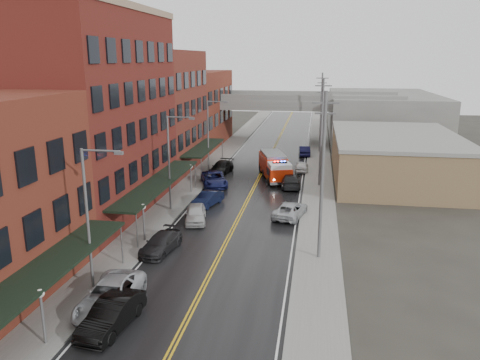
{
  "coord_description": "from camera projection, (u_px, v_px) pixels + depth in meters",
  "views": [
    {
      "loc": [
        6.69,
        -16.9,
        14.1
      ],
      "look_at": [
        -0.23,
        24.96,
        3.0
      ],
      "focal_mm": 35.0,
      "sensor_mm": 36.0,
      "label": 1
    }
  ],
  "objects": [
    {
      "name": "parked_car_left_4",
      "position": [
        196.0,
        214.0,
        41.37
      ],
      "size": [
        2.67,
        4.67,
        1.5
      ],
      "primitive_type": "imported",
      "rotation": [
        0.0,
        0.0,
        0.22
      ],
      "color": "#B9B9B9",
      "rests_on": "ground"
    },
    {
      "name": "parked_car_left_7",
      "position": [
        221.0,
        167.0,
        58.77
      ],
      "size": [
        2.71,
        5.38,
        1.5
      ],
      "primitive_type": "imported",
      "rotation": [
        0.0,
        0.0,
        -0.12
      ],
      "color": "black",
      "rests_on": "ground"
    },
    {
      "name": "street_lamp_0",
      "position": [
        91.0,
        211.0,
        28.11
      ],
      "size": [
        2.64,
        0.22,
        9.0
      ],
      "color": "#59595B",
      "rests_on": "ground"
    },
    {
      "name": "curb_left",
      "position": [
        198.0,
        193.0,
        50.26
      ],
      "size": [
        0.3,
        160.0,
        0.15
      ],
      "primitive_type": "cube",
      "color": "gray",
      "rests_on": "ground"
    },
    {
      "name": "utility_pole_2",
      "position": [
        321.0,
        111.0,
        70.52
      ],
      "size": [
        1.8,
        0.24,
        12.0
      ],
      "color": "#59595B",
      "rests_on": "ground"
    },
    {
      "name": "brick_building_b",
      "position": [
        95.0,
        116.0,
        42.53
      ],
      "size": [
        9.0,
        20.0,
        18.0
      ],
      "primitive_type": "cube",
      "color": "maroon",
      "rests_on": "ground"
    },
    {
      "name": "street_lamp_2",
      "position": [
        210.0,
        131.0,
        58.66
      ],
      "size": [
        2.64,
        0.22,
        9.0
      ],
      "color": "#59595B",
      "rests_on": "ground"
    },
    {
      "name": "parked_car_left_6",
      "position": [
        214.0,
        179.0,
        52.97
      ],
      "size": [
        4.36,
        6.24,
        1.58
      ],
      "primitive_type": "imported",
      "rotation": [
        0.0,
        0.0,
        0.34
      ],
      "color": "#121645",
      "rests_on": "ground"
    },
    {
      "name": "parked_car_left_3",
      "position": [
        161.0,
        243.0,
        34.96
      ],
      "size": [
        2.53,
        4.9,
        1.36
      ],
      "primitive_type": "imported",
      "rotation": [
        0.0,
        0.0,
        -0.14
      ],
      "color": "black",
      "rests_on": "ground"
    },
    {
      "name": "road",
      "position": [
        250.0,
        196.0,
        49.39
      ],
      "size": [
        11.0,
        160.0,
        0.02
      ],
      "primitive_type": "cube",
      "color": "black",
      "rests_on": "ground"
    },
    {
      "name": "fire_truck",
      "position": [
        275.0,
        166.0,
        55.74
      ],
      "size": [
        4.99,
        8.56,
        2.98
      ],
      "rotation": [
        0.0,
        0.0,
        0.28
      ],
      "color": "red",
      "rests_on": "ground"
    },
    {
      "name": "globe_lamp_0",
      "position": [
        41.0,
        304.0,
        23.09
      ],
      "size": [
        0.44,
        0.44,
        3.12
      ],
      "color": "#59595B",
      "rests_on": "ground"
    },
    {
      "name": "parked_car_right_1",
      "position": [
        290.0,
        180.0,
        52.57
      ],
      "size": [
        2.69,
        5.56,
        1.56
      ],
      "primitive_type": "imported",
      "rotation": [
        0.0,
        0.0,
        3.24
      ],
      "color": "black",
      "rests_on": "ground"
    },
    {
      "name": "brick_building_c",
      "position": [
        159.0,
        111.0,
        59.61
      ],
      "size": [
        9.0,
        15.0,
        15.0
      ],
      "primitive_type": "cube",
      "color": "maroon",
      "rests_on": "ground"
    },
    {
      "name": "parked_car_left_2",
      "position": [
        111.0,
        296.0,
        26.92
      ],
      "size": [
        3.05,
        6.08,
        1.65
      ],
      "primitive_type": "imported",
      "rotation": [
        0.0,
        0.0,
        0.05
      ],
      "color": "#ADB0B5",
      "rests_on": "ground"
    },
    {
      "name": "brick_building_far",
      "position": [
        194.0,
        109.0,
        76.7
      ],
      "size": [
        9.0,
        20.0,
        12.0
      ],
      "primitive_type": "cube",
      "color": "maroon",
      "rests_on": "ground"
    },
    {
      "name": "sidewalk_right",
      "position": [
        320.0,
        198.0,
        48.22
      ],
      "size": [
        3.0,
        160.0,
        0.15
      ],
      "primitive_type": "cube",
      "color": "slate",
      "rests_on": "ground"
    },
    {
      "name": "sidewalk_left",
      "position": [
        183.0,
        192.0,
        50.52
      ],
      "size": [
        3.0,
        160.0,
        0.15
      ],
      "primitive_type": "cube",
      "color": "slate",
      "rests_on": "ground"
    },
    {
      "name": "tan_building",
      "position": [
        395.0,
        158.0,
        55.77
      ],
      "size": [
        14.0,
        22.0,
        5.0
      ],
      "primitive_type": "cube",
      "color": "olive",
      "rests_on": "ground"
    },
    {
      "name": "globe_lamp_1",
      "position": [
        143.0,
        214.0,
        36.45
      ],
      "size": [
        0.44,
        0.44,
        3.12
      ],
      "color": "#59595B",
      "rests_on": "ground"
    },
    {
      "name": "parked_car_left_5",
      "position": [
        208.0,
        199.0,
        45.88
      ],
      "size": [
        2.63,
        4.48,
        1.39
      ],
      "primitive_type": "imported",
      "rotation": [
        0.0,
        0.0,
        -0.29
      ],
      "color": "black",
      "rests_on": "ground"
    },
    {
      "name": "right_far_block",
      "position": [
        381.0,
        116.0,
        83.71
      ],
      "size": [
        18.0,
        30.0,
        8.0
      ],
      "primitive_type": "cube",
      "color": "slate",
      "rests_on": "ground"
    },
    {
      "name": "parked_car_right_2",
      "position": [
        302.0,
        166.0,
        59.7
      ],
      "size": [
        1.66,
        4.0,
        1.35
      ],
      "primitive_type": "imported",
      "rotation": [
        0.0,
        0.0,
        3.16
      ],
      "color": "white",
      "rests_on": "ground"
    },
    {
      "name": "awning_0",
      "position": [
        42.0,
        272.0,
        25.0
      ],
      "size": [
        2.6,
        16.0,
        3.09
      ],
      "color": "black",
      "rests_on": "ground"
    },
    {
      "name": "parked_car_right_0",
      "position": [
        290.0,
        210.0,
        42.57
      ],
      "size": [
        3.4,
        5.39,
        1.39
      ],
      "primitive_type": "imported",
      "rotation": [
        0.0,
        0.0,
        2.91
      ],
      "color": "#ABAFB4",
      "rests_on": "ground"
    },
    {
      "name": "parked_car_left_1",
      "position": [
        112.0,
        315.0,
        24.98
      ],
      "size": [
        2.24,
        5.03,
        1.6
      ],
      "primitive_type": "imported",
      "rotation": [
        0.0,
        0.0,
        -0.11
      ],
      "color": "black",
      "rests_on": "ground"
    },
    {
      "name": "awning_1",
      "position": [
        159.0,
        182.0,
        43.13
      ],
      "size": [
        2.6,
        18.0,
        3.09
      ],
      "color": "black",
      "rests_on": "ground"
    },
    {
      "name": "awning_2",
      "position": [
        204.0,
        148.0,
        59.84
      ],
      "size": [
        2.6,
        13.0,
        3.09
      ],
      "color": "black",
      "rests_on": "ground"
    },
    {
      "name": "parked_car_right_3",
      "position": [
        304.0,
        151.0,
        69.46
      ],
      "size": [
        1.91,
        4.58,
        1.47
      ],
      "primitive_type": "imported",
      "rotation": [
        0.0,
        0.0,
        3.22
      ],
      "color": "black",
      "rests_on": "ground"
    },
    {
      "name": "curb_right",
      "position": [
        304.0,
        197.0,
        48.48
      ],
      "size": [
        0.3,
        160.0,
        0.15
      ],
      "primitive_type": "cube",
      "color": "gray",
      "rests_on": "ground"
    },
    {
      "name": "utility_pole_0",
      "position": [
        322.0,
        174.0,
        32.34
      ],
      "size": [
        1.8,
        0.24,
        12.0
      ],
      "color": "#59595B",
      "rests_on": "ground"
    },
    {
      "name": "utility_pole_1",
      "position": [
        321.0,
        131.0,
        51.43
      ],
      "size": [
        1.8,
        0.24,
        12.0
      ],
      "color": "#59595B",
      "rests_on": "ground"
    },
    {
      "name": "overpass",
      "position": [
        277.0,
        108.0,
        78.42
      ],
      "size": [
        40.0,
        10.0,
        7.5
      ],
      "color": "slate",
      "rests_on": "ground"
    },
    {
      "name": "street_lamp_1",
      "position": [
        171.0,
        157.0,
        43.38
      ],
      "size": [
        2.64,
        0.22,
        9.0
      ],
      "color": "#59595B",
      "rests_on": "ground"
    },
    {
      "name": "globe_lamp_2",
      "position": [
        191.0,
        172.0,
        49.81
      ],
      "size": [
        0.44,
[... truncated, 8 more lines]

